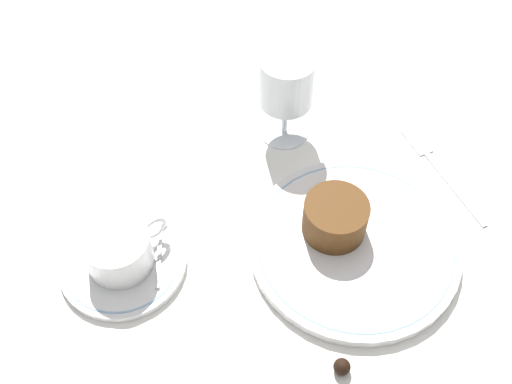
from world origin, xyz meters
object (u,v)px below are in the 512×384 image
Objects in this scene: dessert_cake at (335,218)px; fork at (435,163)px; dinner_plate at (354,245)px; wine_glass at (287,86)px; coffee_cup at (118,249)px.

fork is at bearing 0.18° from dessert_cake.
wine_glass reaches higher than dinner_plate.
dessert_cake is (0.23, -0.12, 0.00)m from coffee_cup.
dinner_plate is at bearing -32.25° from coffee_cup.
dinner_plate is 2.45× the size of coffee_cup.
dinner_plate is 0.23m from wine_glass.
wine_glass is at bearing 70.61° from dessert_cake.
dinner_plate is 0.19m from fork.
dessert_cake is at bearing -27.41° from coffee_cup.
fork is at bearing -53.48° from wine_glass.
dinner_plate is at bearing -75.72° from dessert_cake.
coffee_cup is (-0.24, 0.15, 0.03)m from dinner_plate.
fork is (0.18, 0.03, -0.01)m from dinner_plate.
wine_glass is (0.29, 0.05, 0.05)m from coffee_cup.
coffee_cup is at bearing -169.69° from wine_glass.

